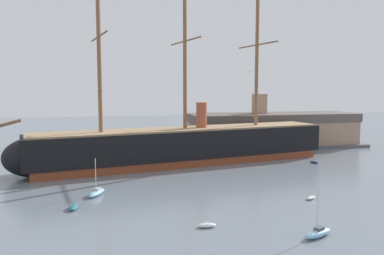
% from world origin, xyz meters
% --- Properties ---
extents(tall_ship, '(76.43, 22.24, 37.09)m').
position_xyz_m(tall_ship, '(3.56, 55.11, 4.04)').
color(tall_ship, brown).
rests_on(tall_ship, ground).
extents(sailboat_foreground_right, '(4.34, 2.84, 5.46)m').
position_xyz_m(sailboat_foreground_right, '(9.61, 12.31, 0.46)').
color(sailboat_foreground_right, '#7FB2D6').
rests_on(sailboat_foreground_right, ground).
extents(dinghy_near_centre, '(2.25, 1.13, 0.51)m').
position_xyz_m(dinghy_near_centre, '(-1.47, 17.69, 0.26)').
color(dinghy_near_centre, silver).
rests_on(dinghy_near_centre, ground).
extents(dinghy_mid_left, '(1.42, 2.72, 0.62)m').
position_xyz_m(dinghy_mid_left, '(-17.21, 28.03, 0.31)').
color(dinghy_mid_left, '#236670').
rests_on(dinghy_mid_left, ground).
extents(dinghy_mid_right, '(2.10, 1.73, 0.46)m').
position_xyz_m(dinghy_mid_right, '(16.21, 25.38, 0.23)').
color(dinghy_mid_right, silver).
rests_on(dinghy_mid_right, ground).
extents(sailboat_alongside_bow, '(3.09, 4.53, 5.72)m').
position_xyz_m(sailboat_alongside_bow, '(-14.30, 34.20, 0.48)').
color(sailboat_alongside_bow, '#7FB2D6').
rests_on(sailboat_alongside_bow, ground).
extents(dinghy_far_right, '(1.60, 2.23, 0.48)m').
position_xyz_m(dinghy_far_right, '(30.78, 49.60, 0.24)').
color(dinghy_far_right, '#1E284C').
rests_on(dinghy_far_right, ground).
extents(dockside_warehouse_right, '(49.84, 15.96, 14.50)m').
position_xyz_m(dockside_warehouse_right, '(32.02, 73.93, 4.58)').
color(dockside_warehouse_right, '#565659').
rests_on(dockside_warehouse_right, ground).
extents(seagull_in_flight, '(0.41, 1.11, 0.13)m').
position_xyz_m(seagull_in_flight, '(5.71, 23.67, 18.26)').
color(seagull_in_flight, silver).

